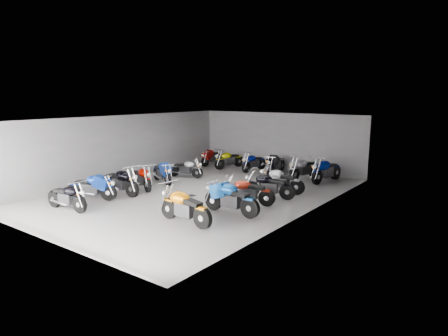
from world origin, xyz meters
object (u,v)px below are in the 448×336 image
Objects in this scene: motorcycle_back_c at (254,162)px; motorcycle_left_c at (120,181)px; motorcycle_left_b at (92,187)px; motorcycle_left_e at (162,172)px; motorcycle_right_f at (281,180)px; motorcycle_right_d at (248,192)px; motorcycle_back_f at (326,170)px; motorcycle_left_d at (142,178)px; motorcycle_left_a at (67,197)px; motorcycle_right_e at (269,186)px; motorcycle_back_a at (212,157)px; motorcycle_back_e at (304,168)px; motorcycle_right_c at (230,198)px; motorcycle_right_b at (184,207)px; drain_grate at (191,195)px; motorcycle_back_d at (276,164)px; motorcycle_left_f at (186,169)px; motorcycle_back_b at (229,159)px.

motorcycle_left_c is at bearing 80.66° from motorcycle_back_c.
motorcycle_left_b is 1.01× the size of motorcycle_left_e.
motorcycle_right_f reaches higher than motorcycle_back_c.
motorcycle_back_f is (0.85, 5.65, 0.07)m from motorcycle_right_d.
motorcycle_left_c reaches higher than motorcycle_left_d.
motorcycle_left_e reaches higher than motorcycle_left_a.
motorcycle_back_a is (-6.77, 4.78, -0.04)m from motorcycle_right_e.
motorcycle_back_f is (6.07, 7.58, 0.01)m from motorcycle_left_c.
motorcycle_left_e is 7.04m from motorcycle_back_e.
motorcycle_right_f is (-0.12, 3.89, -0.04)m from motorcycle_right_c.
motorcycle_back_a is (-6.19, 9.26, -0.08)m from motorcycle_right_b.
motorcycle_left_b is 0.94× the size of motorcycle_right_f.
motorcycle_back_c is (-0.84, 6.19, 0.49)m from drain_grate.
motorcycle_back_d reaches higher than motorcycle_back_c.
motorcycle_back_a is at bearing -145.59° from motorcycle_left_d.
motorcycle_right_e is at bearing -175.51° from motorcycle_right_f.
motorcycle_back_c is (-3.49, 5.93, -0.01)m from motorcycle_right_d.
motorcycle_back_c is at bearing -171.79° from motorcycle_left_d.
motorcycle_left_b is at bearing -16.50° from motorcycle_left_f.
motorcycle_left_e is 1.01× the size of motorcycle_back_a.
motorcycle_right_d is 0.99× the size of motorcycle_back_c.
motorcycle_right_c is (5.61, 1.77, 0.04)m from motorcycle_left_b.
motorcycle_left_c reaches higher than motorcycle_right_f.
motorcycle_left_b is at bearing 100.63° from motorcycle_back_b.
motorcycle_back_d is at bearing 16.10° from motorcycle_right_b.
motorcycle_right_d is (2.65, 0.27, 0.50)m from drain_grate.
motorcycle_left_e reaches higher than drain_grate.
motorcycle_right_f is at bearing 131.63° from motorcycle_left_e.
drain_grate is 6.27m from motorcycle_back_c.
motorcycle_left_e is 6.38m from motorcycle_right_b.
motorcycle_right_e is at bearing 29.25° from drain_grate.
motorcycle_back_f reaches higher than motorcycle_left_d.
motorcycle_back_f is (7.45, -0.45, 0.09)m from motorcycle_back_a.
motorcycle_right_b is 0.98× the size of motorcycle_back_f.
motorcycle_left_d is 1.09× the size of motorcycle_left_f.
motorcycle_back_a is at bearing 61.07° from motorcycle_right_f.
motorcycle_right_e is 0.95× the size of motorcycle_back_d.
motorcycle_right_b reaches higher than motorcycle_back_d.
drain_grate is 6.37m from motorcycle_back_d.
motorcycle_right_d is 5.71m from motorcycle_back_f.
motorcycle_right_c reaches higher than motorcycle_left_e.
motorcycle_back_d reaches higher than drain_grate.
motorcycle_right_c reaches higher than drain_grate.
drain_grate is 2.68m from motorcycle_left_d.
motorcycle_right_f is at bearing 131.51° from motorcycle_left_c.
motorcycle_back_c is at bearing -164.96° from motorcycle_back_b.
motorcycle_back_f reaches higher than motorcycle_right_e.
motorcycle_back_f is (6.10, 6.30, 0.06)m from motorcycle_left_d.
motorcycle_left_b is at bearing 111.89° from motorcycle_right_e.
motorcycle_left_b is at bearing 135.26° from motorcycle_right_f.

